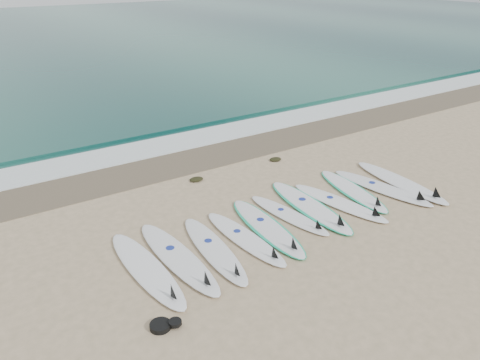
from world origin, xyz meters
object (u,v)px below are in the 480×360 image
surfboard_10 (403,183)px  surfboard_0 (148,270)px  surfboard_5 (290,215)px  leash_coil (164,325)px

surfboard_10 → surfboard_0: bearing=-177.0°
surfboard_0 → surfboard_5: bearing=1.1°
surfboard_0 → leash_coil: size_ratio=6.12×
surfboard_0 → leash_coil: bearing=-105.8°
surfboard_5 → surfboard_10: bearing=-11.2°
surfboard_5 → surfboard_10: (3.34, -0.25, 0.01)m
surfboard_0 → leash_coil: 1.45m
surfboard_0 → surfboard_10: 6.69m
surfboard_10 → leash_coil: bearing=-165.6°
leash_coil → surfboard_0: bearing=76.0°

